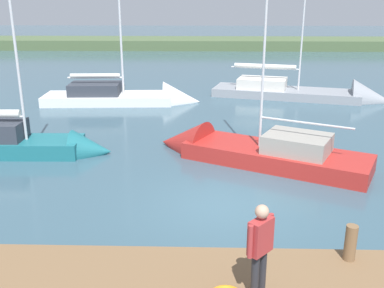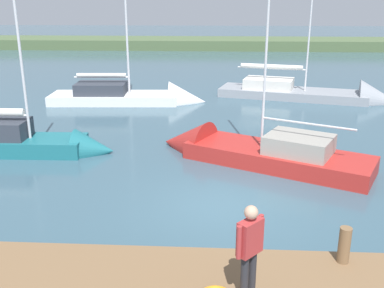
{
  "view_description": "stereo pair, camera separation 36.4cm",
  "coord_description": "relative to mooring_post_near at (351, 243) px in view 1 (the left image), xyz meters",
  "views": [
    {
      "loc": [
        0.53,
        11.9,
        5.78
      ],
      "look_at": [
        0.92,
        -1.47,
        1.42
      ],
      "focal_mm": 41.19,
      "sensor_mm": 36.0,
      "label": 1
    },
    {
      "loc": [
        0.16,
        11.88,
        5.78
      ],
      "look_at": [
        0.92,
        -1.47,
        1.42
      ],
      "focal_mm": 41.19,
      "sensor_mm": 36.0,
      "label": 2
    }
  ],
  "objects": [
    {
      "name": "sailboat_near_dock",
      "position": [
        9.89,
        -8.37,
        -0.88
      ],
      "size": [
        6.95,
        1.85,
        7.57
      ],
      "rotation": [
        0.0,
        0.0,
        3.16
      ],
      "color": "#1E6B75",
      "rests_on": "ground_plane"
    },
    {
      "name": "sailboat_far_left",
      "position": [
        7.14,
        -17.64,
        -0.98
      ],
      "size": [
        9.27,
        2.91,
        10.45
      ],
      "rotation": [
        0.0,
        0.0,
        3.2
      ],
      "color": "white",
      "rests_on": "ground_plane"
    },
    {
      "name": "sailboat_behind_pier",
      "position": [
        1.53,
        -8.11,
        -0.93
      ],
      "size": [
        8.38,
        5.7,
        10.28
      ],
      "rotation": [
        0.0,
        0.0,
        -0.47
      ],
      "color": "#B22823",
      "rests_on": "ground_plane"
    },
    {
      "name": "mooring_post_near",
      "position": [
        0.0,
        0.0,
        0.0
      ],
      "size": [
        0.24,
        0.24,
        0.76
      ],
      "primitive_type": "cylinder",
      "color": "brown",
      "rests_on": "dock_pier"
    },
    {
      "name": "ground_plane",
      "position": [
        2.43,
        -4.02,
        -1.15
      ],
      "size": [
        200.0,
        200.0,
        0.0
      ],
      "primitive_type": "plane",
      "color": "#385666"
    },
    {
      "name": "sailboat_far_right",
      "position": [
        -3.84,
        -19.12,
        -0.99
      ],
      "size": [
        11.02,
        5.23,
        13.11
      ],
      "rotation": [
        0.0,
        0.0,
        2.88
      ],
      "color": "gray",
      "rests_on": "ground_plane"
    },
    {
      "name": "far_shoreline",
      "position": [
        2.43,
        -49.86,
        -1.15
      ],
      "size": [
        180.0,
        8.0,
        2.4
      ],
      "primitive_type": "cube",
      "color": "#4C603D",
      "rests_on": "ground_plane"
    },
    {
      "name": "person_on_dock",
      "position": [
        1.99,
        1.22,
        0.66
      ],
      "size": [
        0.49,
        0.52,
        1.78
      ],
      "rotation": [
        0.0,
        0.0,
        5.54
      ],
      "color": "#28282D",
      "rests_on": "dock_pier"
    }
  ]
}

